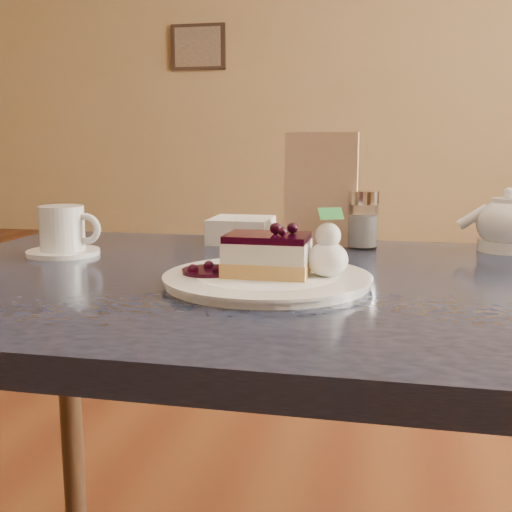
% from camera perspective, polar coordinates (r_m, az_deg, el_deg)
% --- Properties ---
extents(main_table, '(1.10, 0.73, 0.69)m').
position_cam_1_polar(main_table, '(0.90, 1.56, -6.34)').
color(main_table, '#1F233D').
rests_on(main_table, ground).
extents(dessert_plate, '(0.27, 0.27, 0.01)m').
position_cam_1_polar(dessert_plate, '(0.84, 1.01, -2.13)').
color(dessert_plate, white).
rests_on(dessert_plate, main_table).
extents(cheesecake_slice, '(0.11, 0.08, 0.05)m').
position_cam_1_polar(cheesecake_slice, '(0.84, 1.02, 0.09)').
color(cheesecake_slice, tan).
rests_on(cheesecake_slice, dessert_plate).
extents(whipped_cream, '(0.05, 0.05, 0.05)m').
position_cam_1_polar(whipped_cream, '(0.83, 6.39, -0.27)').
color(whipped_cream, white).
rests_on(whipped_cream, dessert_plate).
extents(berry_sauce, '(0.07, 0.07, 0.01)m').
position_cam_1_polar(berry_sauce, '(0.85, -4.17, -1.36)').
color(berry_sauce, black).
rests_on(berry_sauce, dessert_plate).
extents(coffee_set, '(0.13, 0.12, 0.08)m').
position_cam_1_polar(coffee_set, '(1.10, -16.73, 1.95)').
color(coffee_set, white).
rests_on(coffee_set, main_table).
extents(menu_card, '(0.13, 0.03, 0.20)m').
position_cam_1_polar(menu_card, '(1.15, 5.81, 5.91)').
color(menu_card, beige).
rests_on(menu_card, main_table).
extents(sugar_shaker, '(0.05, 0.05, 0.10)m').
position_cam_1_polar(sugar_shaker, '(1.14, 9.49, 3.29)').
color(sugar_shaker, white).
rests_on(sugar_shaker, main_table).
extents(napkin_stack, '(0.11, 0.11, 0.05)m').
position_cam_1_polar(napkin_stack, '(1.19, -1.31, 2.32)').
color(napkin_stack, white).
rests_on(napkin_stack, main_table).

